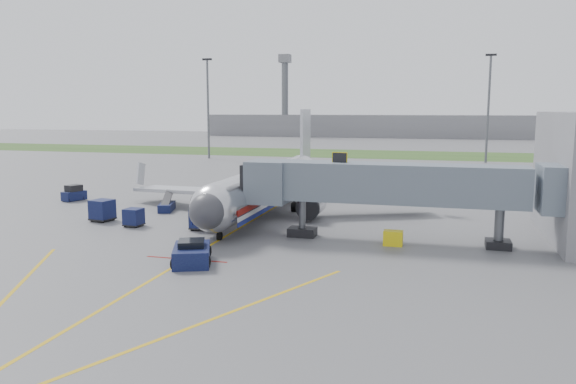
% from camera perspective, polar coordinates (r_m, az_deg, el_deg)
% --- Properties ---
extents(ground, '(400.00, 400.00, 0.00)m').
position_cam_1_polar(ground, '(43.00, -7.98, -5.43)').
color(ground, '#565659').
rests_on(ground, ground).
extents(grass_strip, '(300.00, 25.00, 0.01)m').
position_cam_1_polar(grass_strip, '(129.79, 7.87, 3.85)').
color(grass_strip, '#2D4C1E').
rests_on(grass_strip, ground).
extents(apron_markings, '(21.52, 50.00, 0.01)m').
position_cam_1_polar(apron_markings, '(36.56, -12.59, -8.05)').
color(apron_markings, gold).
rests_on(apron_markings, ground).
extents(airliner, '(32.10, 35.67, 10.25)m').
position_cam_1_polar(airliner, '(56.59, -1.96, 0.72)').
color(airliner, silver).
rests_on(airliner, ground).
extents(jet_bridge, '(25.30, 4.00, 6.90)m').
position_cam_1_polar(jet_bridge, '(43.86, 10.22, 0.74)').
color(jet_bridge, slate).
rests_on(jet_bridge, ground).
extents(light_mast_left, '(2.00, 0.44, 20.40)m').
position_cam_1_polar(light_mast_left, '(117.92, -8.13, 8.63)').
color(light_mast_left, '#595B60').
rests_on(light_mast_left, ground).
extents(light_mast_right, '(2.00, 0.44, 20.40)m').
position_cam_1_polar(light_mast_right, '(113.63, 19.70, 8.24)').
color(light_mast_right, '#595B60').
rests_on(light_mast_right, ground).
extents(distant_terminal, '(120.00, 14.00, 8.00)m').
position_cam_1_polar(distant_terminal, '(210.10, 8.02, 6.68)').
color(distant_terminal, slate).
rests_on(distant_terminal, ground).
extents(control_tower, '(4.00, 4.00, 30.00)m').
position_cam_1_polar(control_tower, '(211.16, -0.32, 10.38)').
color(control_tower, '#595B60').
rests_on(control_tower, ground).
extents(pushback_tug, '(3.61, 4.43, 1.60)m').
position_cam_1_polar(pushback_tug, '(38.23, -9.76, -6.20)').
color(pushback_tug, '#0C0C36').
rests_on(pushback_tug, ground).
extents(baggage_tug, '(2.05, 2.82, 1.77)m').
position_cam_1_polar(baggage_tug, '(67.62, -20.92, -0.16)').
color(baggage_tug, '#0C0C36').
rests_on(baggage_tug, ground).
extents(baggage_cart_a, '(1.76, 1.76, 1.78)m').
position_cam_1_polar(baggage_cart_a, '(48.61, -8.86, -2.73)').
color(baggage_cart_a, '#0C0C36').
rests_on(baggage_cart_a, ground).
extents(baggage_cart_b, '(1.55, 1.55, 1.58)m').
position_cam_1_polar(baggage_cart_b, '(51.17, -15.41, -2.49)').
color(baggage_cart_b, '#0C0C36').
rests_on(baggage_cart_b, ground).
extents(baggage_cart_c, '(2.12, 2.12, 1.97)m').
position_cam_1_polar(baggage_cart_c, '(54.42, -18.35, -1.77)').
color(baggage_cart_c, '#0C0C36').
rests_on(baggage_cart_c, ground).
extents(belt_loader, '(2.13, 4.00, 1.89)m').
position_cam_1_polar(belt_loader, '(58.22, -12.21, -1.41)').
color(belt_loader, '#0C0C36').
rests_on(belt_loader, ground).
extents(ground_power_cart, '(1.44, 0.97, 1.14)m').
position_cam_1_polar(ground_power_cart, '(43.29, 10.63, -4.64)').
color(ground_power_cart, yellow).
rests_on(ground_power_cart, ground).
extents(ramp_worker, '(0.68, 0.75, 1.73)m').
position_cam_1_polar(ramp_worker, '(57.19, -5.02, -1.03)').
color(ramp_worker, '#B2D218').
rests_on(ramp_worker, ground).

